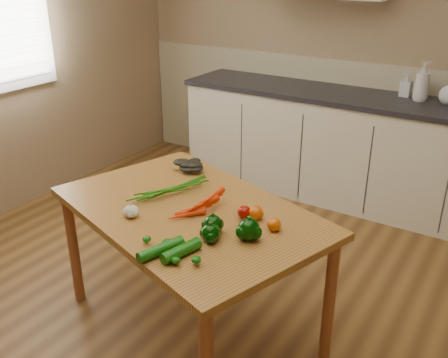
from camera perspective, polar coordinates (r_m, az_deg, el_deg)
room at (r=2.38m, az=-5.63°, el=8.29°), size 4.04×5.04×2.64m
counter_run at (r=4.25m, az=14.04°, el=3.58°), size 2.84×0.64×1.14m
table at (r=2.55m, az=-3.98°, el=-4.99°), size 1.57×1.26×0.73m
soap_bottle_a at (r=4.05m, az=21.72°, el=10.31°), size 0.16×0.16×0.29m
soap_bottle_b at (r=4.16m, az=20.13°, el=10.05°), size 0.09×0.08×0.18m
carrot_bunch at (r=2.52m, az=-3.78°, el=-2.43°), size 0.30×0.26×0.07m
leafy_greens at (r=2.93m, az=-4.08°, el=1.74°), size 0.20×0.18×0.10m
garlic_bulb at (r=2.46m, az=-10.57°, el=-3.66°), size 0.07×0.07×0.06m
pepper_a at (r=2.27m, az=-1.27°, el=-5.26°), size 0.09×0.09×0.09m
pepper_b at (r=2.22m, az=2.86°, el=-5.78°), size 0.10×0.10×0.10m
pepper_c at (r=2.21m, az=-1.56°, el=-6.21°), size 0.08×0.08×0.08m
tomato_a at (r=2.41m, az=2.36°, el=-3.80°), size 0.07×0.07×0.06m
tomato_b at (r=2.40m, az=3.68°, el=-3.87°), size 0.07×0.07×0.07m
tomato_c at (r=2.31m, az=5.75°, el=-5.21°), size 0.07×0.07×0.06m
zucchini_a at (r=2.12m, az=-4.92°, el=-8.17°), size 0.10×0.20×0.05m
zucchini_b at (r=2.15m, az=-7.24°, el=-7.97°), size 0.11×0.22×0.05m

